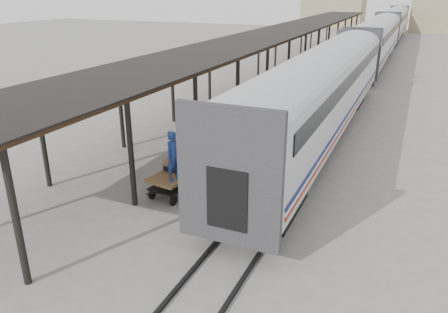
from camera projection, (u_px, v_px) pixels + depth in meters
ground at (193, 190)px, 17.24m from camera, size 160.00×160.00×0.00m
train at (376, 39)px, 43.93m from camera, size 3.45×76.01×4.01m
canopy at (286, 31)px, 37.57m from camera, size 4.90×64.30×4.15m
rails at (373, 65)px, 45.06m from camera, size 1.54×150.00×0.12m
building_left at (333, 11)px, 89.95m from camera, size 12.00×8.00×6.00m
baggage_cart at (178, 177)px, 16.74m from camera, size 1.59×2.56×0.86m
suitcase_stack at (180, 164)px, 16.88m from camera, size 1.29×1.05×0.58m
luggage_tug at (268, 92)px, 30.46m from camera, size 1.09×1.68×1.43m
porter at (174, 156)px, 15.68m from camera, size 0.61×0.78×1.87m
pedestrian at (278, 86)px, 31.75m from camera, size 0.98×0.58×1.57m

